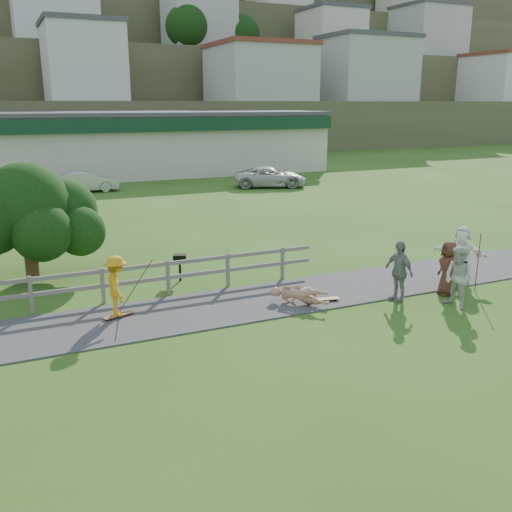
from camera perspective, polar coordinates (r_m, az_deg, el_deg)
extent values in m
plane|color=#335819|center=(15.88, 1.63, -6.39)|extent=(260.00, 260.00, 0.00)
cube|color=#343537|center=(17.14, -0.58, -4.66)|extent=(34.00, 3.00, 0.04)
cube|color=#635F57|center=(17.38, -21.58, -3.64)|extent=(0.10, 0.10, 1.10)
cube|color=#635F57|center=(17.55, -15.07, -2.89)|extent=(0.10, 0.10, 1.10)
cube|color=#635F57|center=(17.95, -8.78, -2.14)|extent=(0.10, 0.10, 1.10)
cube|color=#635F57|center=(18.56, -2.84, -1.41)|extent=(0.10, 0.10, 1.10)
cube|color=#635F57|center=(19.35, 2.67, -0.71)|extent=(0.10, 0.10, 1.10)
cube|color=#635F57|center=(17.36, -16.80, -1.67)|extent=(15.00, 0.08, 0.12)
cube|color=#635F57|center=(17.49, -16.69, -3.08)|extent=(15.00, 0.08, 0.12)
cube|color=beige|center=(49.51, -12.38, 10.78)|extent=(32.00, 10.00, 4.80)
cube|color=#143822|center=(44.35, -11.02, 12.73)|extent=(32.00, 0.60, 1.00)
cube|color=#4A4A4F|center=(49.40, -12.55, 13.73)|extent=(32.50, 10.50, 0.30)
cube|color=#505733|center=(68.62, -19.45, 11.89)|extent=(220.00, 14.00, 6.00)
cube|color=silver|center=(68.67, -19.94, 17.30)|extent=(10.00, 9.00, 7.00)
cube|color=#4A4A4F|center=(68.97, -20.23, 20.40)|extent=(10.40, 9.40, 0.50)
cube|color=#505733|center=(81.52, -20.60, 14.64)|extent=(220.00, 14.00, 13.00)
cube|color=silver|center=(82.22, -21.28, 21.59)|extent=(10.00, 9.00, 7.00)
cube|color=#505733|center=(94.60, -21.48, 16.92)|extent=(220.00, 14.00, 21.00)
cube|color=#505733|center=(107.85, -22.19, 18.92)|extent=(220.00, 14.00, 30.00)
cube|color=#505733|center=(122.26, -22.80, 20.64)|extent=(220.00, 14.00, 40.00)
imported|color=orange|center=(16.15, -13.74, -3.25)|extent=(0.71, 1.14, 1.70)
imported|color=tan|center=(16.93, 4.35, -3.89)|extent=(1.57, 1.50, 0.64)
imported|color=beige|center=(17.54, 19.59, -2.04)|extent=(0.82, 0.99, 1.82)
imported|color=gray|center=(17.64, 14.08, -1.46)|extent=(0.55, 1.12, 1.85)
imported|color=#572C22|center=(18.60, 18.63, -1.17)|extent=(0.78, 0.97, 1.71)
imported|color=white|center=(20.31, 19.84, 0.25)|extent=(1.31, 1.77, 1.85)
imported|color=silver|center=(40.14, -16.71, 7.13)|extent=(4.27, 1.53, 1.40)
imported|color=silver|center=(40.81, 1.41, 7.90)|extent=(5.64, 4.02, 1.43)
sphere|color=red|center=(17.55, 5.51, -3.78)|extent=(0.31, 0.31, 0.31)
cylinder|color=brown|center=(16.62, -11.99, -2.40)|extent=(0.03, 0.03, 1.82)
cylinder|color=brown|center=(18.33, 19.23, -1.26)|extent=(0.03, 0.03, 1.84)
cylinder|color=brown|center=(19.29, 21.30, -0.60)|extent=(0.03, 0.03, 1.88)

